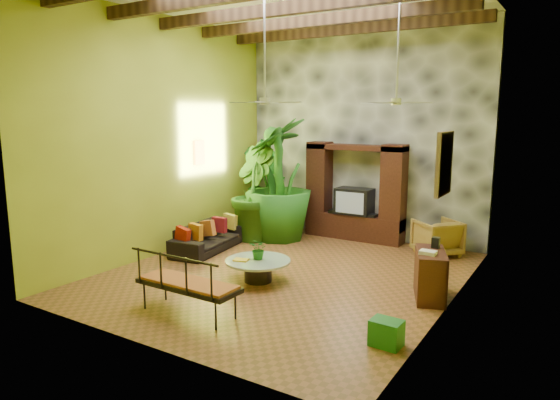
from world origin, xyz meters
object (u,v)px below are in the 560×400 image
Objects in this scene: ceiling_fan_front at (265,89)px; side_console at (430,275)px; sofa at (208,237)px; tall_plant_c at (279,179)px; green_bin at (386,333)px; tall_plant_a at (265,182)px; tall_plant_b at (252,191)px; wicker_armchair at (437,237)px; iron_bench at (185,282)px; ceiling_fan_back at (396,90)px; entertainment_center at (355,199)px; coffee_table at (258,267)px.

ceiling_fan_front is 1.88× the size of side_console.
tall_plant_c is (0.78, 1.70, 1.15)m from sofa.
tall_plant_c reaches higher than green_bin.
tall_plant_a is 1.43m from tall_plant_b.
tall_plant_b reaches higher than wicker_armchair.
tall_plant_a is 6.13m from iron_bench.
tall_plant_b is 5.05m from side_console.
entertainment_center is at bearing 129.57° from ceiling_fan_back.
iron_bench is at bearing -91.35° from ceiling_fan_front.
iron_bench is (1.81, -4.31, -0.63)m from tall_plant_b.
ceiling_fan_front is 4.64× the size of green_bin.
tall_plant_b is 1.37× the size of iron_bench.
ceiling_fan_front is 3.66m from tall_plant_b.
side_console is at bearing -29.82° from tall_plant_a.
ceiling_fan_front reaches higher than tall_plant_b.
tall_plant_b is at bearing 129.96° from ceiling_fan_front.
sofa is at bearing 125.20° from iron_bench.
iron_bench is (-0.05, -2.09, -2.87)m from ceiling_fan_front.
sofa is at bearing 152.04° from coffee_table.
entertainment_center is at bearing -58.88° from wicker_armchair.
entertainment_center is 4.02m from side_console.
wicker_armchair is (2.27, 3.17, -3.02)m from ceiling_fan_front.
ceiling_fan_back reaches higher than tall_plant_c.
tall_plant_b is at bearing 113.26° from iron_bench.
wicker_armchair is 0.37× the size of tall_plant_b.
entertainment_center is 5.70m from green_bin.
iron_bench is at bearing -74.70° from tall_plant_c.
iron_bench is (-0.25, -5.63, -0.44)m from entertainment_center.
ceiling_fan_back reaches higher than sofa.
ceiling_fan_back is at bearing 63.90° from iron_bench.
tall_plant_c reaches higher than wicker_armchair.
tall_plant_b is 2.33× the size of side_console.
iron_bench is at bearing -157.77° from side_console.
sofa is 5.03× the size of green_bin.
ceiling_fan_front is at bearing 170.90° from side_console.
tall_plant_a is 0.82× the size of tall_plant_c.
ceiling_fan_front is at bearing -50.04° from tall_plant_b.
entertainment_center is at bearing -0.30° from tall_plant_a.
entertainment_center is at bearing 32.52° from tall_plant_c.
ceiling_fan_back is at bearing -17.17° from tall_plant_c.
coffee_table is (2.10, -1.11, -0.04)m from sofa.
tall_plant_c is 7.20× the size of green_bin.
coffee_table is at bearing -52.99° from tall_plant_b.
ceiling_fan_back is (1.80, 1.60, 0.00)m from ceiling_fan_front.
tall_plant_a is (-4.16, 1.95, -2.22)m from ceiling_fan_back.
ceiling_fan_front reaches higher than coffee_table.
tall_plant_b is at bearing -18.69° from sofa.
green_bin is at bearing 48.11° from wicker_armchair.
iron_bench is at bearing -67.70° from tall_plant_a.
tall_plant_c is at bearing -43.44° from tall_plant_a.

